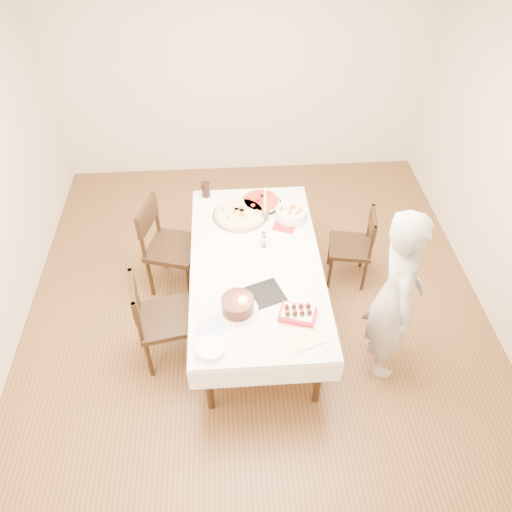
{
  "coord_description": "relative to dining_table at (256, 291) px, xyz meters",
  "views": [
    {
      "loc": [
        -0.22,
        -3.16,
        3.83
      ],
      "look_at": [
        -0.01,
        -0.07,
        0.82
      ],
      "focal_mm": 35.0,
      "sensor_mm": 36.0,
      "label": 1
    }
  ],
  "objects": [
    {
      "name": "floor",
      "position": [
        0.01,
        0.07,
        -0.38
      ],
      "size": [
        5.0,
        5.0,
        0.0
      ],
      "primitive_type": "plane",
      "color": "#58341E",
      "rests_on": "ground"
    },
    {
      "name": "dining_table",
      "position": [
        0.0,
        0.0,
        0.0
      ],
      "size": [
        1.42,
        2.28,
        0.75
      ],
      "primitive_type": "cube",
      "rotation": [
        0.0,
        0.0,
        -0.14
      ],
      "color": "silver",
      "rests_on": "floor"
    },
    {
      "name": "chair_left_dessert",
      "position": [
        -0.8,
        -0.37,
        0.11
      ],
      "size": [
        0.58,
        0.58,
        0.97
      ],
      "primitive_type": null,
      "rotation": [
        0.0,
        0.0,
        3.32
      ],
      "color": "black",
      "rests_on": "floor"
    },
    {
      "name": "shaker_pair",
      "position": [
        0.08,
        0.19,
        0.44
      ],
      "size": [
        0.12,
        0.12,
        0.12
      ],
      "primitive_type": null,
      "rotation": [
        0.0,
        0.0,
        -0.26
      ],
      "color": "white",
      "rests_on": "dining_table"
    },
    {
      "name": "ceiling",
      "position": [
        0.01,
        0.07,
        2.33
      ],
      "size": [
        5.0,
        5.0,
        0.0
      ],
      "primitive_type": "plane",
      "rotation": [
        3.14,
        0.0,
        0.0
      ],
      "color": "white",
      "rests_on": "wall_back"
    },
    {
      "name": "cola_glass",
      "position": [
        -0.44,
        0.98,
        0.45
      ],
      "size": [
        0.09,
        0.09,
        0.16
      ],
      "primitive_type": "cylinder",
      "rotation": [
        0.0,
        0.0,
        0.03
      ],
      "color": "black",
      "rests_on": "dining_table"
    },
    {
      "name": "box_lid",
      "position": [
        0.32,
        -0.85,
        0.38
      ],
      "size": [
        0.32,
        0.27,
        0.02
      ],
      "primitive_type": "cube",
      "rotation": [
        0.0,
        0.0,
        0.33
      ],
      "color": "beige",
      "rests_on": "dining_table"
    },
    {
      "name": "red_placemat",
      "position": [
        0.31,
        0.47,
        0.38
      ],
      "size": [
        0.27,
        0.27,
        0.01
      ],
      "primitive_type": "cube",
      "rotation": [
        0.0,
        0.0,
        -0.4
      ],
      "color": "#B21E1E",
      "rests_on": "dining_table"
    },
    {
      "name": "pizza_white",
      "position": [
        -0.11,
        0.64,
        0.4
      ],
      "size": [
        0.68,
        0.68,
        0.04
      ],
      "primitive_type": "cylinder",
      "rotation": [
        0.0,
        0.0,
        0.31
      ],
      "color": "beige",
      "rests_on": "dining_table"
    },
    {
      "name": "layer_cake",
      "position": [
        -0.18,
        -0.54,
        0.44
      ],
      "size": [
        0.42,
        0.42,
        0.13
      ],
      "primitive_type": "cylinder",
      "rotation": [
        0.0,
        0.0,
        -0.33
      ],
      "color": "#35170D",
      "rests_on": "dining_table"
    },
    {
      "name": "chair_right_savory",
      "position": [
        0.97,
        0.48,
        0.05
      ],
      "size": [
        0.51,
        0.51,
        0.85
      ],
      "primitive_type": null,
      "rotation": [
        0.0,
        0.0,
        -0.18
      ],
      "color": "black",
      "rests_on": "floor"
    },
    {
      "name": "pizza_pepperoni",
      "position": [
        0.1,
        0.82,
        0.4
      ],
      "size": [
        0.46,
        0.46,
        0.04
      ],
      "primitive_type": "cylinder",
      "rotation": [
        0.0,
        0.0,
        0.13
      ],
      "color": "red",
      "rests_on": "dining_table"
    },
    {
      "name": "birthday_cake",
      "position": [
        -0.14,
        -0.54,
        0.45
      ],
      "size": [
        0.14,
        0.14,
        0.13
      ],
      "primitive_type": "cylinder",
      "rotation": [
        0.0,
        0.0,
        -0.32
      ],
      "color": "#381C0F",
      "rests_on": "dining_table"
    },
    {
      "name": "wall_back",
      "position": [
        0.01,
        2.57,
        0.98
      ],
      "size": [
        4.5,
        0.04,
        2.7
      ],
      "primitive_type": "cube",
      "color": "beige",
      "rests_on": "floor"
    },
    {
      "name": "pasta_bowl",
      "position": [
        0.38,
        0.58,
        0.43
      ],
      "size": [
        0.34,
        0.34,
        0.1
      ],
      "primitive_type": "cylinder",
      "rotation": [
        0.0,
        0.0,
        -0.15
      ],
      "color": "white",
      "rests_on": "dining_table"
    },
    {
      "name": "person",
      "position": [
        1.07,
        -0.56,
        0.47
      ],
      "size": [
        0.47,
        0.66,
        1.7
      ],
      "primitive_type": "imported",
      "rotation": [
        0.0,
        0.0,
        1.47
      ],
      "color": "#A09A97",
      "rests_on": "floor"
    },
    {
      "name": "chair_left_savory",
      "position": [
        -0.78,
        0.49,
        0.13
      ],
      "size": [
        0.64,
        0.64,
        1.0
      ],
      "primitive_type": null,
      "rotation": [
        0.0,
        0.0,
        2.85
      ],
      "color": "black",
      "rests_on": "floor"
    },
    {
      "name": "strawberry_box",
      "position": [
        0.28,
        -0.63,
        0.41
      ],
      "size": [
        0.33,
        0.27,
        0.07
      ],
      "primitive_type": null,
      "rotation": [
        0.0,
        0.0,
        -0.33
      ],
      "color": "red",
      "rests_on": "dining_table"
    },
    {
      "name": "cake_board",
      "position": [
        0.05,
        -0.38,
        0.38
      ],
      "size": [
        0.35,
        0.35,
        0.01
      ],
      "primitive_type": "cube",
      "rotation": [
        0.0,
        0.0,
        0.35
      ],
      "color": "black",
      "rests_on": "dining_table"
    },
    {
      "name": "taper_candle",
      "position": [
        0.13,
        0.59,
        0.56
      ],
      "size": [
        0.08,
        0.08,
        0.37
      ],
      "primitive_type": "cylinder",
      "rotation": [
        0.0,
        0.0,
        -0.06
      ],
      "color": "white",
      "rests_on": "dining_table"
    },
    {
      "name": "plate_stack",
      "position": [
        -0.4,
        -0.9,
        0.4
      ],
      "size": [
        0.22,
        0.22,
        0.05
      ],
      "primitive_type": "cylinder",
      "rotation": [
        0.0,
        0.0,
        -0.0
      ],
      "color": "white",
      "rests_on": "dining_table"
    },
    {
      "name": "china_plate",
      "position": [
        -0.4,
        -0.71,
        0.38
      ],
      "size": [
        0.28,
        0.28,
        0.01
      ],
      "primitive_type": "cylinder",
      "rotation": [
        0.0,
        0.0,
        0.31
      ],
      "color": "white",
      "rests_on": "dining_table"
    }
  ]
}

